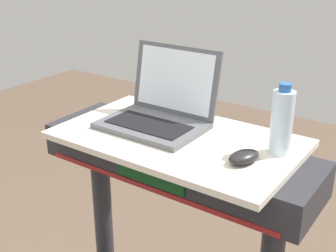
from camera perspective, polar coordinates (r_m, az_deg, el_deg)
name	(u,v)px	position (r m, az deg, el deg)	size (l,w,h in m)	color
desk_board	(177,139)	(1.39, 1.18, -1.64)	(0.75, 0.44, 0.02)	beige
laptop	(160,110)	(1.45, -1.08, 2.05)	(0.32, 0.27, 0.24)	#515459
computer_mouse	(244,157)	(1.23, 9.66, -3.90)	(0.06, 0.10, 0.03)	black
water_bottle	(282,122)	(1.27, 14.31, 0.54)	(0.06, 0.06, 0.21)	silver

